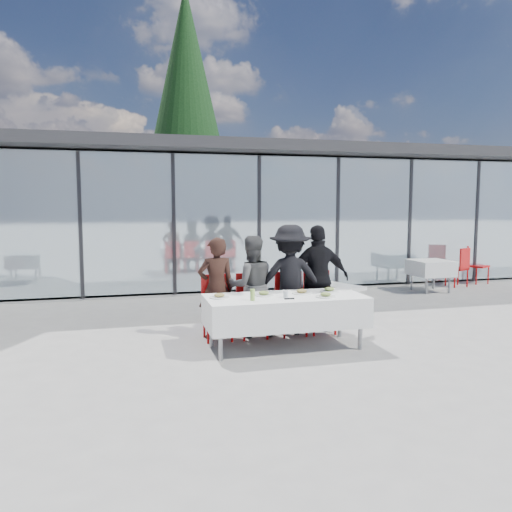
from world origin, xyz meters
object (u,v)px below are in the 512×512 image
(diner_c, at_px, (290,279))
(folded_eyeglasses, at_px, (289,299))
(diner_chair_c, at_px, (290,300))
(diner_chair_b, at_px, (251,302))
(plate_extra, at_px, (326,295))
(diner_chair_d, at_px, (319,298))
(plate_a, at_px, (219,296))
(diner_chair_a, at_px, (217,304))
(dining_table, at_px, (285,311))
(spare_chair_b, at_px, (460,265))
(diner_b, at_px, (251,286))
(plate_b, at_px, (264,294))
(plate_c, at_px, (302,292))
(lounger, at_px, (331,282))
(juice_bottle, at_px, (253,295))
(spare_chair_a, at_px, (475,262))
(diner_a, at_px, (216,288))
(diner_d, at_px, (318,279))
(plate_d, at_px, (329,290))
(spare_table_right, at_px, (431,268))
(conifer_tree, at_px, (187,103))

(diner_c, bearing_deg, folded_eyeglasses, 83.02)
(diner_chair_c, bearing_deg, diner_chair_b, 180.00)
(plate_extra, bearing_deg, diner_chair_c, 101.10)
(diner_chair_d, distance_m, plate_a, 1.88)
(diner_chair_d, relative_size, plate_extra, 3.48)
(diner_chair_a, xyz_separation_m, diner_c, (1.18, 0.02, 0.33))
(dining_table, bearing_deg, spare_chair_b, 34.05)
(diner_chair_b, bearing_deg, diner_b, 90.00)
(diner_chair_a, height_order, plate_b, diner_chair_a)
(diner_chair_d, xyz_separation_m, plate_extra, (-0.29, -0.97, 0.24))
(plate_a, distance_m, plate_c, 1.22)
(plate_b, xyz_separation_m, lounger, (2.69, 3.87, -0.52))
(diner_chair_c, bearing_deg, juice_bottle, -131.77)
(diner_chair_c, height_order, spare_chair_b, same)
(plate_b, height_order, plate_extra, same)
(folded_eyeglasses, xyz_separation_m, spare_chair_a, (6.65, 4.66, -0.22))
(juice_bottle, height_order, folded_eyeglasses, juice_bottle)
(diner_a, bearing_deg, diner_b, 178.44)
(dining_table, relative_size, diner_d, 1.32)
(diner_chair_d, bearing_deg, plate_a, -159.20)
(diner_a, height_order, spare_chair_a, diner_a)
(diner_c, bearing_deg, diner_chair_b, 14.04)
(diner_d, bearing_deg, diner_c, 3.91)
(diner_a, relative_size, diner_chair_a, 1.59)
(plate_a, xyz_separation_m, folded_eyeglasses, (0.91, -0.33, -0.02))
(plate_d, distance_m, spare_table_right, 5.27)
(plate_d, bearing_deg, plate_c, -172.98)
(diner_chair_a, bearing_deg, spare_chair_b, 25.55)
(lounger, bearing_deg, diner_chair_c, -122.79)
(diner_chair_d, bearing_deg, dining_table, -137.13)
(diner_c, relative_size, spare_chair_b, 1.77)
(dining_table, height_order, lounger, dining_table)
(diner_c, bearing_deg, dining_table, 79.09)
(diner_d, distance_m, lounger, 3.62)
(diner_c, relative_size, plate_extra, 6.17)
(diner_a, height_order, conifer_tree, conifer_tree)
(diner_chair_d, bearing_deg, folded_eyeglasses, -129.94)
(plate_a, relative_size, plate_extra, 1.00)
(diner_chair_b, bearing_deg, diner_chair_d, 0.00)
(diner_chair_d, distance_m, spare_chair_a, 6.88)
(folded_eyeglasses, relative_size, spare_table_right, 0.16)
(diner_d, relative_size, juice_bottle, 10.89)
(diner_a, xyz_separation_m, plate_d, (1.59, -0.61, 0.00))
(diner_chair_d, relative_size, plate_a, 3.48)
(juice_bottle, bearing_deg, diner_a, 107.86)
(diner_d, height_order, folded_eyeglasses, diner_d)
(diner_chair_d, bearing_deg, lounger, 63.69)
(spare_table_right, xyz_separation_m, spare_chair_a, (1.88, 0.85, -0.02))
(diner_b, distance_m, diner_chair_c, 0.68)
(diner_chair_d, bearing_deg, diner_c, 177.26)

